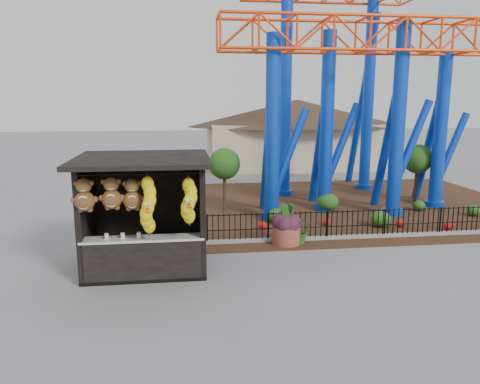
{
  "coord_description": "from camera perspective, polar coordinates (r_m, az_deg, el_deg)",
  "views": [
    {
      "loc": [
        -2.01,
        -11.52,
        4.61
      ],
      "look_at": [
        -0.33,
        1.5,
        2.0
      ],
      "focal_mm": 35.0,
      "sensor_mm": 36.0,
      "label": 1
    }
  ],
  "objects": [
    {
      "name": "pavilion",
      "position": [
        32.56,
        6.96,
        8.44
      ],
      "size": [
        15.0,
        15.0,
        4.8
      ],
      "color": "#BFAD8C",
      "rests_on": "ground"
    },
    {
      "name": "ground",
      "position": [
        12.57,
        2.4,
        -10.28
      ],
      "size": [
        120.0,
        120.0,
        0.0
      ],
      "primitive_type": "plane",
      "color": "slate",
      "rests_on": "ground"
    },
    {
      "name": "curb",
      "position": [
        16.36,
        14.58,
        -5.28
      ],
      "size": [
        18.0,
        0.18,
        0.12
      ],
      "primitive_type": "cube",
      "color": "gray",
      "rests_on": "ground"
    },
    {
      "name": "picket_fence",
      "position": [
        16.6,
        17.54,
        -3.63
      ],
      "size": [
        12.2,
        0.06,
        1.0
      ],
      "primitive_type": null,
      "color": "black",
      "rests_on": "ground"
    },
    {
      "name": "roller_coaster",
      "position": [
        21.07,
        12.94,
        15.96
      ],
      "size": [
        11.0,
        6.37,
        10.82
      ],
      "color": "#0B3AC2",
      "rests_on": "ground"
    },
    {
      "name": "landscaping",
      "position": [
        19.05,
        13.41,
        -2.11
      ],
      "size": [
        9.17,
        4.05,
        0.72
      ],
      "color": "#214D16",
      "rests_on": "mulch_bed"
    },
    {
      "name": "terracotta_planter",
      "position": [
        15.23,
        5.65,
        -5.27
      ],
      "size": [
        0.99,
        0.99,
        0.59
      ],
      "primitive_type": "cylinder",
      "rotation": [
        0.0,
        0.0,
        -0.09
      ],
      "color": "brown",
      "rests_on": "ground"
    },
    {
      "name": "potted_plant",
      "position": [
        15.3,
        7.32,
        -4.72
      ],
      "size": [
        0.86,
        0.77,
        0.85
      ],
      "primitive_type": "imported",
      "rotation": [
        0.0,
        0.0,
        0.15
      ],
      "color": "#205B1A",
      "rests_on": "ground"
    },
    {
      "name": "planter_foliage",
      "position": [
        15.07,
        5.7,
        -3.03
      ],
      "size": [
        0.7,
        0.7,
        0.64
      ],
      "primitive_type": "ellipsoid",
      "color": "#361526",
      "rests_on": "terracotta_planter"
    },
    {
      "name": "prize_booth",
      "position": [
        12.81,
        -11.74,
        -2.83
      ],
      "size": [
        3.5,
        3.4,
        3.12
      ],
      "color": "black",
      "rests_on": "ground"
    },
    {
      "name": "mulch_bed",
      "position": [
        20.94,
        9.51,
        -1.61
      ],
      "size": [
        18.0,
        12.0,
        0.02
      ],
      "primitive_type": "cube",
      "color": "#331E11",
      "rests_on": "ground"
    }
  ]
}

